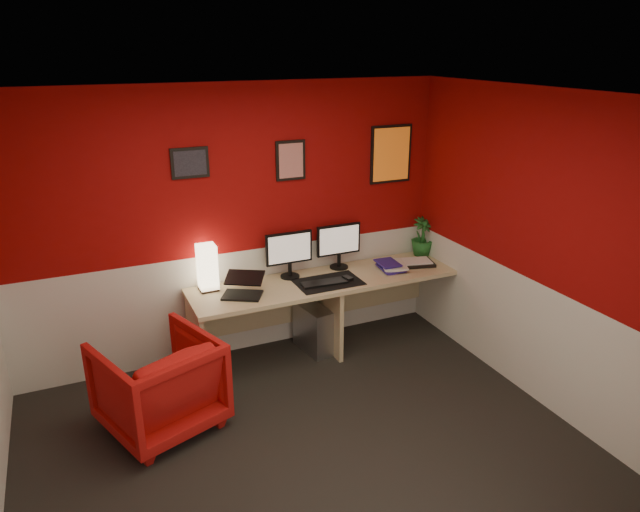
{
  "coord_description": "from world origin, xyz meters",
  "views": [
    {
      "loc": [
        -1.35,
        -3.16,
        2.8
      ],
      "look_at": [
        0.6,
        1.21,
        1.05
      ],
      "focal_mm": 32.81,
      "sensor_mm": 36.0,
      "label": 1
    }
  ],
  "objects": [
    {
      "name": "desk_mat",
      "position": [
        0.74,
        1.33,
        0.73
      ],
      "size": [
        0.6,
        0.38,
        0.01
      ],
      "primitive_type": "cube",
      "color": "black",
      "rests_on": "desk"
    },
    {
      "name": "art_right",
      "position": [
        1.59,
        1.74,
        1.78
      ],
      "size": [
        0.44,
        0.02,
        0.56
      ],
      "primitive_type": "cube",
      "color": "orange",
      "rests_on": "wall_back"
    },
    {
      "name": "wainscot_right",
      "position": [
        2.0,
        0.0,
        0.5
      ],
      "size": [
        0.01,
        3.5,
        1.0
      ],
      "primitive_type": "cube",
      "color": "silver",
      "rests_on": "ground"
    },
    {
      "name": "wall_back",
      "position": [
        0.0,
        1.75,
        1.25
      ],
      "size": [
        4.0,
        0.01,
        2.5
      ],
      "primitive_type": "cube",
      "color": "maroon",
      "rests_on": "ground"
    },
    {
      "name": "wall_right",
      "position": [
        2.0,
        0.0,
        1.25
      ],
      "size": [
        0.01,
        3.5,
        2.5
      ],
      "primitive_type": "cube",
      "color": "maroon",
      "rests_on": "ground"
    },
    {
      "name": "pc_tower",
      "position": [
        0.64,
        1.45,
        0.23
      ],
      "size": [
        0.27,
        0.47,
        0.45
      ],
      "primitive_type": "cube",
      "rotation": [
        0.0,
        0.0,
        0.15
      ],
      "color": "#99999E",
      "rests_on": "ground"
    },
    {
      "name": "wainscot_back",
      "position": [
        0.0,
        1.75,
        0.5
      ],
      "size": [
        4.0,
        0.01,
        1.0
      ],
      "primitive_type": "cube",
      "color": "silver",
      "rests_on": "ground"
    },
    {
      "name": "wall_front",
      "position": [
        0.0,
        -1.75,
        1.25
      ],
      "size": [
        4.0,
        0.01,
        2.5
      ],
      "primitive_type": "cube",
      "color": "maroon",
      "rests_on": "ground"
    },
    {
      "name": "shoji_lamp",
      "position": [
        -0.3,
        1.61,
        0.93
      ],
      "size": [
        0.16,
        0.16,
        0.4
      ],
      "primitive_type": "cube",
      "color": "#FFE5B2",
      "rests_on": "desk"
    },
    {
      "name": "ground",
      "position": [
        0.0,
        0.0,
        0.0
      ],
      "size": [
        4.0,
        3.5,
        0.01
      ],
      "primitive_type": "cube",
      "color": "black",
      "rests_on": "ground"
    },
    {
      "name": "laptop",
      "position": [
        -0.07,
        1.35,
        0.84
      ],
      "size": [
        0.4,
        0.36,
        0.22
      ],
      "primitive_type": "cube",
      "rotation": [
        0.0,
        0.0,
        -0.52
      ],
      "color": "black",
      "rests_on": "desk"
    },
    {
      "name": "book_top",
      "position": [
        1.31,
        1.4,
        0.79
      ],
      "size": [
        0.21,
        0.27,
        0.02
      ],
      "primitive_type": "imported",
      "rotation": [
        0.0,
        0.0,
        -0.07
      ],
      "color": "navy",
      "rests_on": "book_middle"
    },
    {
      "name": "armchair",
      "position": [
        -0.91,
        0.82,
        0.37
      ],
      "size": [
        1.02,
        1.04,
        0.74
      ],
      "primitive_type": "imported",
      "rotation": [
        0.0,
        0.0,
        3.5
      ],
      "color": "#B5110E",
      "rests_on": "ground"
    },
    {
      "name": "monitor_left",
      "position": [
        0.46,
        1.59,
        1.02
      ],
      "size": [
        0.45,
        0.06,
        0.58
      ],
      "primitive_type": "cube",
      "color": "black",
      "rests_on": "desk"
    },
    {
      "name": "keyboard",
      "position": [
        0.69,
        1.31,
        0.74
      ],
      "size": [
        0.43,
        0.17,
        0.02
      ],
      "primitive_type": "cube",
      "rotation": [
        0.0,
        0.0,
        -0.06
      ],
      "color": "black",
      "rests_on": "desk_mat"
    },
    {
      "name": "book_middle",
      "position": [
        1.34,
        1.41,
        0.77
      ],
      "size": [
        0.32,
        0.38,
        0.02
      ],
      "primitive_type": "imported",
      "rotation": [
        0.0,
        0.0,
        -0.3
      ],
      "color": "silver",
      "rests_on": "book_bottom"
    },
    {
      "name": "art_center",
      "position": [
        0.55,
        1.74,
        1.8
      ],
      "size": [
        0.28,
        0.02,
        0.36
      ],
      "primitive_type": "cube",
      "color": "red",
      "rests_on": "wall_back"
    },
    {
      "name": "potted_plant",
      "position": [
        1.93,
        1.61,
        0.93
      ],
      "size": [
        0.24,
        0.24,
        0.39
      ],
      "primitive_type": "imported",
      "rotation": [
        0.0,
        0.0,
        0.09
      ],
      "color": "#19591E",
      "rests_on": "desk"
    },
    {
      "name": "ceiling",
      "position": [
        0.0,
        0.0,
        2.5
      ],
      "size": [
        4.0,
        3.5,
        0.01
      ],
      "primitive_type": "cube",
      "color": "white",
      "rests_on": "ground"
    },
    {
      "name": "book_bottom",
      "position": [
        1.32,
        1.38,
        0.74
      ],
      "size": [
        0.24,
        0.31,
        0.03
      ],
      "primitive_type": "imported",
      "rotation": [
        0.0,
        0.0,
        -0.12
      ],
      "color": "navy",
      "rests_on": "desk"
    },
    {
      "name": "mouse",
      "position": [
        0.92,
        1.3,
        0.75
      ],
      "size": [
        0.08,
        0.11,
        0.03
      ],
      "primitive_type": "cube",
      "rotation": [
        0.0,
        0.0,
        0.21
      ],
      "color": "black",
      "rests_on": "desk_mat"
    },
    {
      "name": "art_left",
      "position": [
        -0.36,
        1.74,
        1.85
      ],
      "size": [
        0.32,
        0.02,
        0.26
      ],
      "primitive_type": "cube",
      "color": "black",
      "rests_on": "wall_back"
    },
    {
      "name": "monitor_right",
      "position": [
        0.99,
        1.63,
        1.02
      ],
      "size": [
        0.45,
        0.06,
        0.58
      ],
      "primitive_type": "cube",
      "color": "black",
      "rests_on": "desk"
    },
    {
      "name": "zen_tray",
      "position": [
        1.72,
        1.4,
        0.74
      ],
      "size": [
        0.4,
        0.33,
        0.03
      ],
      "primitive_type": "cube",
      "rotation": [
        0.0,
        0.0,
        -0.24
      ],
      "color": "black",
      "rests_on": "desk"
    },
    {
      "name": "desk",
      "position": [
        0.78,
        1.41,
        0.36
      ],
      "size": [
        2.6,
        0.65,
        0.73
      ],
      "primitive_type": "cube",
      "color": "tan",
      "rests_on": "ground"
    }
  ]
}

